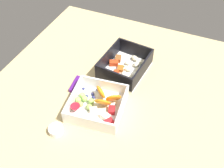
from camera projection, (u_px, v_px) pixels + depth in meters
table_surface at (115, 90)px, 86.92cm from camera, size 80.00×80.00×2.00cm
pasta_container at (125, 66)px, 90.57cm from camera, size 18.45×15.48×6.33cm
fruit_bowl at (97, 105)px, 79.03cm from camera, size 17.80×17.79×5.81cm
candy_bar at (76, 84)px, 86.61cm from camera, size 7.22×3.16×1.20cm
paper_cup_liner at (56, 130)px, 73.80cm from camera, size 4.22×4.22×2.02cm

